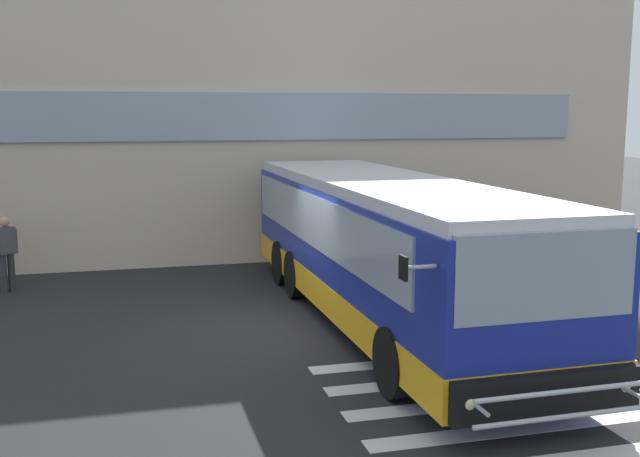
% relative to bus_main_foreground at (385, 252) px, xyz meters
% --- Properties ---
extents(ground_plane, '(80.00, 90.00, 0.02)m').
position_rel_bus_main_foreground_xyz_m(ground_plane, '(-1.80, 0.11, -1.34)').
color(ground_plane, '#232326').
rests_on(ground_plane, ground).
extents(bay_paint_stripes, '(4.40, 3.96, 0.01)m').
position_rel_bus_main_foreground_xyz_m(bay_paint_stripes, '(0.20, -4.09, -1.33)').
color(bay_paint_stripes, silver).
rests_on(bay_paint_stripes, ground).
extents(terminal_building, '(24.62, 13.80, 8.43)m').
position_rel_bus_main_foreground_xyz_m(terminal_building, '(-2.50, 11.75, 2.87)').
color(terminal_building, beige).
rests_on(terminal_building, ground).
extents(bus_main_foreground, '(3.03, 11.36, 2.70)m').
position_rel_bus_main_foreground_xyz_m(bus_main_foreground, '(0.00, 0.00, 0.00)').
color(bus_main_foreground, navy).
rests_on(bus_main_foreground, ground).
extents(passenger_by_doorway, '(0.51, 0.51, 1.68)m').
position_rel_bus_main_foreground_xyz_m(passenger_by_doorway, '(-7.24, 4.37, -0.37)').
color(passenger_by_doorway, '#2D2D33').
rests_on(passenger_by_doorway, ground).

